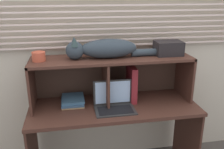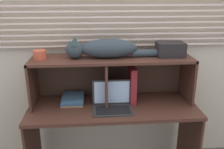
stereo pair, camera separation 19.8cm
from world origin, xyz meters
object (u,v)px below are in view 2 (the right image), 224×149
cat (104,49)px  small_basket (40,55)px  binder_upright (132,84)px  laptop (112,103)px  storage_box (170,49)px  book_stack (73,99)px

cat → small_basket: bearing=180.0°
binder_upright → cat: bearing=-180.0°
binder_upright → laptop: bearing=-141.1°
small_basket → storage_box: size_ratio=0.46×
binder_upright → storage_box: bearing=0.0°
book_stack → storage_box: 0.96m
binder_upright → book_stack: (-0.53, 0.00, -0.13)m
cat → small_basket: (-0.54, 0.00, -0.04)m
laptop → binder_upright: (0.19, 0.15, 0.11)m
small_basket → book_stack: bearing=0.5°
binder_upright → small_basket: bearing=180.0°
small_basket → cat: bearing=-0.0°
cat → storage_box: cat is taller
small_basket → laptop: bearing=-14.2°
cat → binder_upright: bearing=0.0°
small_basket → binder_upright: bearing=0.0°
cat → storage_box: 0.57m
cat → binder_upright: 0.41m
small_basket → storage_box: bearing=0.0°
binder_upright → storage_box: storage_box is taller
laptop → storage_box: 0.68m
book_stack → binder_upright: bearing=-0.2°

